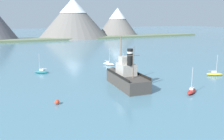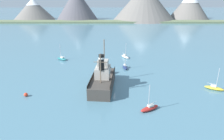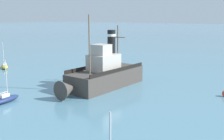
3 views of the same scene
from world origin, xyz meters
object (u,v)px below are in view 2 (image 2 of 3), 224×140
object	(u,v)px
old_tugboat	(103,79)
sailboat_teal	(61,59)
sailboat_navy	(125,67)
mooring_buoy	(25,95)
sailboat_yellow	(214,88)
sailboat_white	(125,57)
sailboat_red	(149,108)

from	to	relation	value
old_tugboat	sailboat_teal	bearing A→B (deg)	125.33
sailboat_navy	mooring_buoy	xyz separation A→B (m)	(-20.53, -16.16, -0.04)
sailboat_yellow	sailboat_white	distance (m)	28.71
sailboat_teal	sailboat_navy	size ratio (longest dim) A/B	1.00
sailboat_yellow	sailboat_white	world-z (taller)	same
sailboat_white	sailboat_teal	bearing A→B (deg)	-173.45
sailboat_teal	sailboat_white	xyz separation A→B (m)	(19.66, 2.26, 0.00)
mooring_buoy	sailboat_red	bearing A→B (deg)	-12.03
old_tugboat	sailboat_navy	world-z (taller)	old_tugboat
mooring_buoy	sailboat_navy	bearing A→B (deg)	38.21
old_tugboat	mooring_buoy	world-z (taller)	old_tugboat
sailboat_red	sailboat_navy	distance (m)	21.38
sailboat_teal	mooring_buoy	bearing A→B (deg)	-93.64
sailboat_red	sailboat_white	world-z (taller)	same
sailboat_navy	mooring_buoy	size ratio (longest dim) A/B	6.34
sailboat_teal	sailboat_navy	xyz separation A→B (m)	(19.03, -7.45, 0.00)
sailboat_red	sailboat_yellow	size ratio (longest dim) A/B	1.00
sailboat_red	sailboat_white	distance (m)	30.97
sailboat_red	sailboat_navy	xyz separation A→B (m)	(-2.97, 21.17, 0.00)
sailboat_teal	sailboat_navy	bearing A→B (deg)	-21.39
sailboat_yellow	mooring_buoy	xyz separation A→B (m)	(-38.54, -3.02, -0.04)
sailboat_teal	sailboat_navy	world-z (taller)	same
sailboat_yellow	mooring_buoy	distance (m)	38.66
mooring_buoy	sailboat_teal	bearing A→B (deg)	86.36
sailboat_teal	sailboat_navy	distance (m)	20.43
sailboat_red	mooring_buoy	xyz separation A→B (m)	(-23.50, 5.01, -0.04)
sailboat_navy	old_tugboat	bearing A→B (deg)	-115.28
sailboat_red	mooring_buoy	size ratio (longest dim) A/B	6.34
sailboat_teal	sailboat_yellow	xyz separation A→B (m)	(37.04, -20.60, 0.00)
old_tugboat	sailboat_yellow	size ratio (longest dim) A/B	2.99
sailboat_navy	mooring_buoy	distance (m)	26.13
sailboat_white	old_tugboat	bearing A→B (deg)	-106.02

